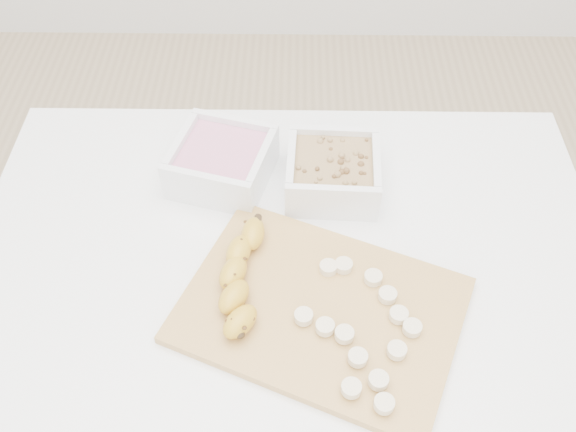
{
  "coord_description": "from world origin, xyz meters",
  "views": [
    {
      "loc": [
        0.01,
        -0.61,
        1.54
      ],
      "look_at": [
        0.0,
        0.03,
        0.81
      ],
      "focal_mm": 40.0,
      "sensor_mm": 36.0,
      "label": 1
    }
  ],
  "objects_px": {
    "table": "(288,291)",
    "bowl_yogurt": "(222,161)",
    "cutting_board": "(321,310)",
    "bowl_granola": "(333,172)",
    "banana": "(242,278)"
  },
  "relations": [
    {
      "from": "table",
      "to": "cutting_board",
      "type": "distance_m",
      "value": 0.15
    },
    {
      "from": "bowl_yogurt",
      "to": "cutting_board",
      "type": "distance_m",
      "value": 0.32
    },
    {
      "from": "table",
      "to": "bowl_yogurt",
      "type": "relative_size",
      "value": 5.21
    },
    {
      "from": "banana",
      "to": "bowl_yogurt",
      "type": "bearing_deg",
      "value": 116.51
    },
    {
      "from": "cutting_board",
      "to": "banana",
      "type": "xyz_separation_m",
      "value": [
        -0.11,
        0.04,
        0.03
      ]
    },
    {
      "from": "banana",
      "to": "cutting_board",
      "type": "bearing_deg",
      "value": -2.84
    },
    {
      "from": "table",
      "to": "bowl_yogurt",
      "type": "distance_m",
      "value": 0.24
    },
    {
      "from": "bowl_yogurt",
      "to": "table",
      "type": "bearing_deg",
      "value": -56.42
    },
    {
      "from": "bowl_granola",
      "to": "cutting_board",
      "type": "xyz_separation_m",
      "value": [
        -0.02,
        -0.25,
        -0.03
      ]
    },
    {
      "from": "cutting_board",
      "to": "table",
      "type": "bearing_deg",
      "value": 115.4
    },
    {
      "from": "table",
      "to": "cutting_board",
      "type": "relative_size",
      "value": 2.58
    },
    {
      "from": "table",
      "to": "bowl_granola",
      "type": "distance_m",
      "value": 0.21
    },
    {
      "from": "table",
      "to": "bowl_granola",
      "type": "height_order",
      "value": "bowl_granola"
    },
    {
      "from": "table",
      "to": "cutting_board",
      "type": "xyz_separation_m",
      "value": [
        0.05,
        -0.1,
        0.1
      ]
    },
    {
      "from": "cutting_board",
      "to": "banana",
      "type": "bearing_deg",
      "value": 162.03
    }
  ]
}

